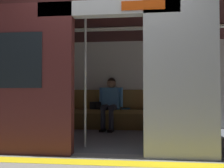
{
  "coord_description": "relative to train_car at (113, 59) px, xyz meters",
  "views": [
    {
      "loc": [
        -0.43,
        3.28,
        0.86
      ],
      "look_at": [
        0.09,
        -1.35,
        1.0
      ],
      "focal_mm": 39.82,
      "sensor_mm": 36.0,
      "label": 1
    }
  ],
  "objects": [
    {
      "name": "handbag",
      "position": [
        0.54,
        -1.15,
        -0.94
      ],
      "size": [
        0.26,
        0.15,
        0.17
      ],
      "color": "black",
      "rests_on": "bench_seat"
    },
    {
      "name": "grab_pole_door",
      "position": [
        0.36,
        0.78,
        -0.44
      ],
      "size": [
        0.04,
        0.04,
        2.06
      ],
      "primitive_type": "cylinder",
      "color": "silver",
      "rests_on": "ground_plane"
    },
    {
      "name": "person_seated",
      "position": [
        0.18,
        -1.06,
        -0.8
      ],
      "size": [
        0.55,
        0.7,
        1.18
      ],
      "color": "#4C8CC6",
      "rests_on": "ground_plane"
    },
    {
      "name": "ground_plane",
      "position": [
        -0.06,
        1.28,
        -1.47
      ],
      "size": [
        60.0,
        60.0,
        0.0
      ],
      "primitive_type": "plane",
      "color": "gray"
    },
    {
      "name": "bench_seat",
      "position": [
        -0.06,
        -1.11,
        -1.13
      ],
      "size": [
        2.93,
        0.44,
        0.45
      ],
      "color": "olive",
      "rests_on": "ground_plane"
    },
    {
      "name": "platform_edge_strip",
      "position": [
        -0.06,
        1.58,
        -1.47
      ],
      "size": [
        8.0,
        0.24,
        0.01
      ],
      "primitive_type": "cube",
      "color": "yellow",
      "rests_on": "ground_plane"
    },
    {
      "name": "book",
      "position": [
        -0.16,
        -1.19,
        -1.01
      ],
      "size": [
        0.19,
        0.25,
        0.03
      ],
      "primitive_type": "cube",
      "rotation": [
        0.0,
        0.0,
        -0.22
      ],
      "color": "#26598C",
      "rests_on": "bench_seat"
    },
    {
      "name": "train_car",
      "position": [
        0.0,
        0.0,
        0.0
      ],
      "size": [
        6.4,
        2.9,
        2.2
      ],
      "color": "#ADAFB5",
      "rests_on": "ground_plane"
    }
  ]
}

